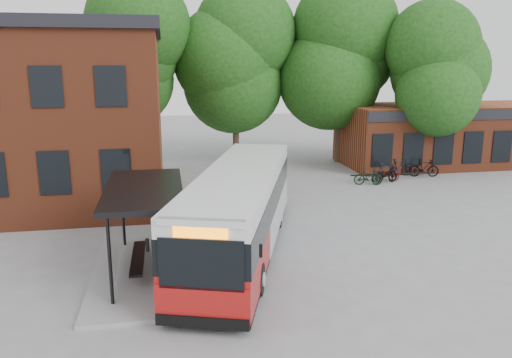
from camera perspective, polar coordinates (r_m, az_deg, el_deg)
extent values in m
plane|color=gray|center=(18.35, 2.20, -8.27)|extent=(100.00, 100.00, 0.00)
imported|color=black|center=(28.67, 12.71, 0.27)|extent=(1.66, 0.78, 0.96)
imported|color=black|center=(29.33, 14.49, 0.45)|extent=(1.95, 1.20, 0.97)
imported|color=black|center=(29.66, 14.55, 0.73)|extent=(1.91, 0.87, 1.11)
imported|color=#550D0D|center=(29.82, 14.81, 0.51)|extent=(1.66, 0.79, 0.84)
imported|color=black|center=(31.54, 16.01, 1.29)|extent=(1.75, 0.59, 1.03)
imported|color=black|center=(31.68, 18.65, 1.20)|extent=(1.86, 0.89, 1.08)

